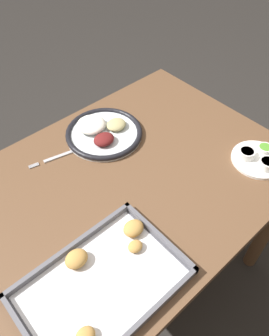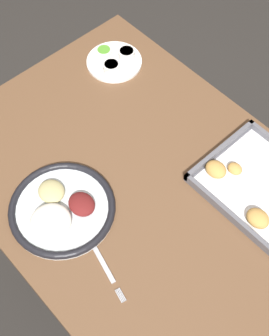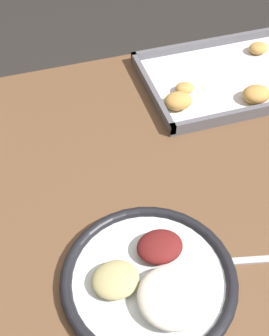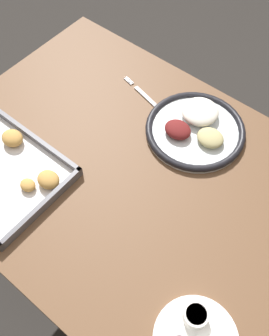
{
  "view_description": "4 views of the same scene",
  "coord_description": "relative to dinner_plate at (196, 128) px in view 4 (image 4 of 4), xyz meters",
  "views": [
    {
      "loc": [
        0.46,
        0.53,
        1.56
      ],
      "look_at": [
        -0.02,
        0.0,
        0.77
      ],
      "focal_mm": 35.0,
      "sensor_mm": 36.0,
      "label": 1
    },
    {
      "loc": [
        0.48,
        -0.45,
        1.85
      ],
      "look_at": [
        -0.02,
        0.0,
        0.77
      ],
      "focal_mm": 50.0,
      "sensor_mm": 36.0,
      "label": 2
    },
    {
      "loc": [
        -0.2,
        -0.56,
        1.42
      ],
      "look_at": [
        -0.02,
        0.0,
        0.77
      ],
      "focal_mm": 50.0,
      "sensor_mm": 36.0,
      "label": 3
    },
    {
      "loc": [
        -0.37,
        0.43,
        1.63
      ],
      "look_at": [
        -0.02,
        0.0,
        0.77
      ],
      "focal_mm": 42.0,
      "sensor_mm": 36.0,
      "label": 4
    }
  ],
  "objects": [
    {
      "name": "dinner_plate",
      "position": [
        0.0,
        0.0,
        0.0
      ],
      "size": [
        0.28,
        0.28,
        0.05
      ],
      "color": "silver",
      "rests_on": "dining_table"
    },
    {
      "name": "fork",
      "position": [
        0.19,
        -0.01,
        -0.01
      ],
      "size": [
        0.19,
        0.06,
        0.0
      ],
      "rotation": [
        0.0,
        0.0,
        -0.23
      ],
      "color": "#B2B2B7",
      "rests_on": "dining_table"
    },
    {
      "name": "ground_plane",
      "position": [
        0.06,
        0.22,
        -0.76
      ],
      "size": [
        8.0,
        8.0,
        0.0
      ],
      "primitive_type": "plane",
      "color": "#282623"
    },
    {
      "name": "dining_table",
      "position": [
        0.06,
        0.22,
        -0.13
      ],
      "size": [
        1.09,
        0.8,
        0.74
      ],
      "color": "brown",
      "rests_on": "ground_plane"
    }
  ]
}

